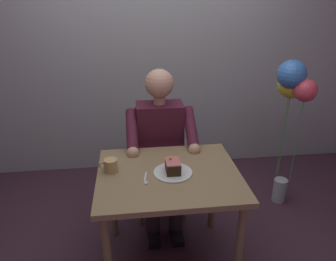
{
  "coord_description": "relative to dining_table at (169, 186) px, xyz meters",
  "views": [
    {
      "loc": [
        0.22,
        1.73,
        1.76
      ],
      "look_at": [
        -0.01,
        -0.1,
        0.97
      ],
      "focal_mm": 33.87,
      "sensor_mm": 36.0,
      "label": 1
    }
  ],
  "objects": [
    {
      "name": "dining_table",
      "position": [
        0.0,
        0.0,
        0.0
      ],
      "size": [
        0.9,
        0.75,
        0.72
      ],
      "color": "#89714E",
      "rests_on": "ground"
    },
    {
      "name": "seated_person",
      "position": [
        -0.0,
        -0.5,
        0.04
      ],
      "size": [
        0.53,
        0.58,
        1.26
      ],
      "color": "#4D192C",
      "rests_on": "ground"
    },
    {
      "name": "dessert_spoon",
      "position": [
        0.15,
        0.07,
        0.1
      ],
      "size": [
        0.03,
        0.14,
        0.01
      ],
      "color": "silver",
      "rests_on": "dining_table"
    },
    {
      "name": "ground_plane",
      "position": [
        0.0,
        0.0,
        -0.62
      ],
      "size": [
        14.0,
        14.0,
        0.0
      ],
      "primitive_type": "plane",
      "color": "#422837"
    },
    {
      "name": "chair",
      "position": [
        0.0,
        -0.67,
        -0.12
      ],
      "size": [
        0.42,
        0.42,
        0.91
      ],
      "color": "olive",
      "rests_on": "ground"
    },
    {
      "name": "coffee_cup",
      "position": [
        0.36,
        -0.06,
        0.14
      ],
      "size": [
        0.12,
        0.09,
        0.09
      ],
      "color": "tan",
      "rests_on": "dining_table"
    },
    {
      "name": "balloon_display",
      "position": [
        -1.1,
        -0.62,
        0.4
      ],
      "size": [
        0.3,
        0.35,
        1.29
      ],
      "color": "#B2C1C6",
      "rests_on": "ground"
    },
    {
      "name": "cafe_rear_panel",
      "position": [
        0.0,
        -1.48,
        0.88
      ],
      "size": [
        6.4,
        0.12,
        3.0
      ],
      "primitive_type": "cube",
      "color": "#ACB6B9",
      "rests_on": "ground"
    },
    {
      "name": "cake_slice",
      "position": [
        -0.03,
        0.01,
        0.15
      ],
      "size": [
        0.09,
        0.12,
        0.1
      ],
      "color": "#322413",
      "rests_on": "dessert_plate"
    },
    {
      "name": "dessert_plate",
      "position": [
        -0.03,
        0.01,
        0.1
      ],
      "size": [
        0.25,
        0.25,
        0.01
      ],
      "primitive_type": "cylinder",
      "color": "white",
      "rests_on": "dining_table"
    }
  ]
}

